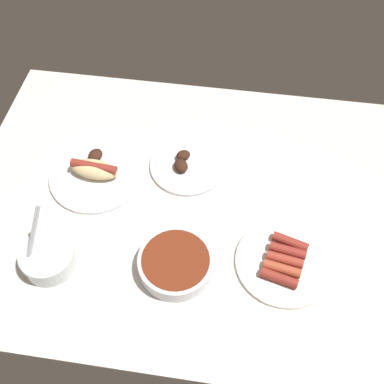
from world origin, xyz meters
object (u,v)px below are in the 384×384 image
Objects in this scene: plate_grilled_meat at (187,165)px; plate_sausages at (284,262)px; plate_hotdog_assembled at (95,172)px; bowl_chili at (176,263)px; bowl_coleslaw at (48,257)px.

plate_sausages is at bearing 136.38° from plate_grilled_meat.
plate_grilled_meat is 38.50cm from plate_sausages.
plate_hotdog_assembled is at bearing -20.58° from plate_sausages.
bowl_chili is at bearing 94.16° from plate_grilled_meat.
bowl_chili is 26.08cm from plate_sausages.
bowl_chili reaches higher than plate_grilled_meat.
plate_sausages is at bearing -171.88° from bowl_coleslaw.
plate_grilled_meat is (-28.24, -34.57, -2.12)cm from bowl_coleslaw.
plate_sausages is (-27.87, 26.56, 0.25)cm from plate_grilled_meat.
plate_sausages is at bearing 159.42° from plate_hotdog_assembled.
bowl_coleslaw is at bearing 50.76° from plate_grilled_meat.
plate_grilled_meat is 1.17× the size of bowl_chili.
plate_hotdog_assembled reaches higher than plate_grilled_meat.
bowl_chili is at bearing 10.80° from plate_sausages.
plate_grilled_meat is at bearing -85.84° from bowl_chili.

